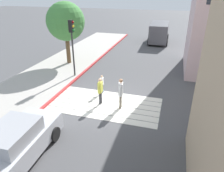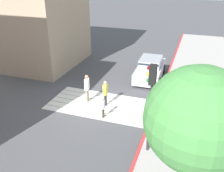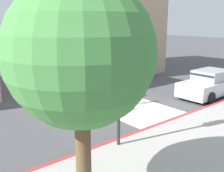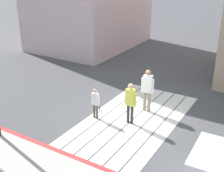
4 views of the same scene
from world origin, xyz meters
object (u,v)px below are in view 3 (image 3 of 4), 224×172
object	(u,v)px
pedestrian_adult_lead	(113,82)
pedestrian_child_with_racket	(111,99)
car_parked_near_curb	(209,84)
pedestrian_adult_trailing	(127,89)
street_tree	(80,57)
traffic_light_corner	(118,63)

from	to	relation	value
pedestrian_adult_lead	pedestrian_child_with_racket	bearing A→B (deg)	138.04
car_parked_near_curb	pedestrian_adult_trailing	xyz separation A→B (m)	(1.71, 5.09, 0.21)
car_parked_near_curb	pedestrian_child_with_racket	distance (m)	6.56
pedestrian_adult_trailing	pedestrian_child_with_racket	distance (m)	1.40
pedestrian_adult_lead	pedestrian_child_with_racket	xyz separation A→B (m)	(-1.61, 1.44, -0.35)
pedestrian_adult_lead	pedestrian_adult_trailing	xyz separation A→B (m)	(-1.25, 0.12, -0.10)
street_tree	pedestrian_adult_lead	distance (m)	9.11
traffic_light_corner	pedestrian_adult_lead	world-z (taller)	traffic_light_corner
street_tree	pedestrian_child_with_racket	world-z (taller)	street_tree
car_parked_near_curb	pedestrian_adult_lead	xyz separation A→B (m)	(2.95, 4.97, 0.31)
street_tree	pedestrian_adult_trailing	size ratio (longest dim) A/B	3.27
car_parked_near_curb	pedestrian_adult_lead	world-z (taller)	pedestrian_adult_lead
car_parked_near_curb	pedestrian_adult_lead	size ratio (longest dim) A/B	2.42
traffic_light_corner	pedestrian_adult_lead	size ratio (longest dim) A/B	2.36
street_tree	pedestrian_child_with_racket	distance (m)	7.20
pedestrian_adult_lead	car_parked_near_curb	bearing A→B (deg)	-120.69
pedestrian_adult_trailing	pedestrian_adult_lead	bearing A→B (deg)	-5.37
car_parked_near_curb	pedestrian_adult_trailing	distance (m)	5.37
car_parked_near_curb	traffic_light_corner	world-z (taller)	traffic_light_corner
pedestrian_adult_trailing	pedestrian_child_with_racket	bearing A→B (deg)	105.18
pedestrian_adult_lead	pedestrian_adult_trailing	distance (m)	1.26
pedestrian_adult_lead	pedestrian_adult_trailing	size ratio (longest dim) A/B	1.11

